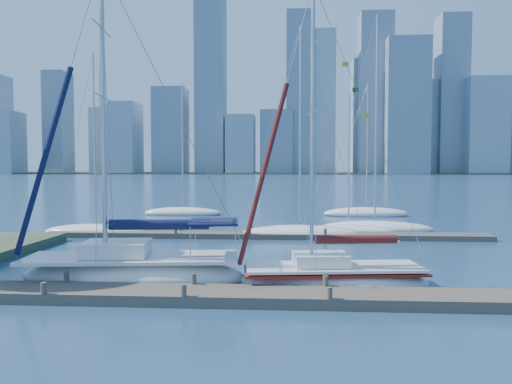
{
  "coord_description": "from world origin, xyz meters",
  "views": [
    {
      "loc": [
        3.63,
        -17.71,
        4.9
      ],
      "look_at": [
        2.18,
        4.0,
        3.76
      ],
      "focal_mm": 35.0,
      "sensor_mm": 36.0,
      "label": 1
    }
  ],
  "objects": [
    {
      "name": "ground",
      "position": [
        0.0,
        0.0,
        0.0
      ],
      "size": [
        700.0,
        700.0,
        0.0
      ],
      "primitive_type": "plane",
      "color": "#18364E",
      "rests_on": "ground"
    },
    {
      "name": "near_dock",
      "position": [
        0.0,
        0.0,
        0.2
      ],
      "size": [
        26.0,
        2.0,
        0.4
      ],
      "primitive_type": "cube",
      "color": "#453A32",
      "rests_on": "ground"
    },
    {
      "name": "far_dock",
      "position": [
        2.0,
        16.0,
        0.18
      ],
      "size": [
        30.0,
        1.8,
        0.36
      ],
      "primitive_type": "cube",
      "color": "#453A32",
      "rests_on": "ground"
    },
    {
      "name": "far_shore",
      "position": [
        0.0,
        320.0,
        0.0
      ],
      "size": [
        800.0,
        100.0,
        1.5
      ],
      "primitive_type": "cube",
      "color": "#38472D",
      "rests_on": "ground"
    },
    {
      "name": "sailboat_navy",
      "position": [
        -2.93,
        2.61,
        0.99
      ],
      "size": [
        9.8,
        4.13,
        13.83
      ],
      "rotation": [
        0.0,
        0.0,
        0.11
      ],
      "color": "white",
      "rests_on": "ground"
    },
    {
      "name": "sailboat_maroon",
      "position": [
        5.39,
        2.32,
        1.04
      ],
      "size": [
        7.8,
        3.33,
        12.59
      ],
      "rotation": [
        0.0,
        0.0,
        0.11
      ],
      "color": "white",
      "rests_on": "ground"
    },
    {
      "name": "bg_boat_0",
      "position": [
        -10.16,
        16.85,
        0.27
      ],
      "size": [
        7.76,
        5.12,
        13.16
      ],
      "rotation": [
        0.0,
        0.0,
        -0.42
      ],
      "color": "white",
      "rests_on": "ground"
    },
    {
      "name": "bg_boat_2",
      "position": [
        4.35,
        16.54,
        0.3
      ],
      "size": [
        8.4,
        3.2,
        14.77
      ],
      "rotation": [
        0.0,
        0.0,
        -0.09
      ],
      "color": "white",
      "rests_on": "ground"
    },
    {
      "name": "bg_boat_3",
      "position": [
        7.88,
        18.31,
        0.22
      ],
      "size": [
        7.06,
        4.02,
        10.35
      ],
      "rotation": [
        0.0,
        0.0,
        0.32
      ],
      "color": "white",
      "rests_on": "ground"
    },
    {
      "name": "bg_boat_4",
      "position": [
        9.95,
        19.42,
        0.31
      ],
      "size": [
        8.92,
        5.48,
        16.21
      ],
      "rotation": [
        0.0,
        0.0,
        0.38
      ],
      "color": "white",
      "rests_on": "ground"
    },
    {
      "name": "bg_boat_6",
      "position": [
        -6.99,
        31.4,
        0.27
      ],
      "size": [
        8.09,
        3.82,
        13.52
      ],
      "rotation": [
        0.0,
        0.0,
        -0.2
      ],
      "color": "white",
      "rests_on": "ground"
    },
    {
      "name": "bg_boat_7",
      "position": [
        11.19,
        31.59,
        0.29
      ],
      "size": [
        8.7,
        4.21,
        13.25
      ],
      "rotation": [
        0.0,
        0.0,
        0.21
      ],
      "color": "white",
      "rests_on": "ground"
    },
    {
      "name": "skyline",
      "position": [
        25.75,
        290.32,
        35.56
      ],
      "size": [
        504.26,
        51.31,
        108.59
      ],
      "color": "#839AA9",
      "rests_on": "ground"
    }
  ]
}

